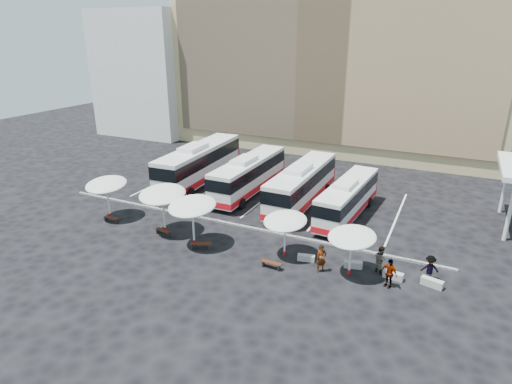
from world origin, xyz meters
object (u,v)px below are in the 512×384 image
at_px(sunshade_1, 162,194).
at_px(passenger_3, 429,268).
at_px(wood_bench_2, 201,245).
at_px(conc_bench_0, 306,258).
at_px(sunshade_4, 352,237).
at_px(bus_3, 348,198).
at_px(conc_bench_2, 393,275).
at_px(bus_1, 249,174).
at_px(sunshade_2, 192,206).
at_px(conc_bench_3, 432,283).
at_px(passenger_0, 321,259).
at_px(bus_0, 200,163).
at_px(passenger_1, 380,259).
at_px(wood_bench_3, 271,264).
at_px(bus_2, 302,184).
at_px(wood_bench_1, 163,231).
at_px(passenger_2, 389,273).
at_px(sunshade_0, 106,185).
at_px(conc_bench_1, 353,265).
at_px(sunshade_3, 285,221).
at_px(wood_bench_0, 112,219).

distance_m(sunshade_1, passenger_3, 19.58).
distance_m(wood_bench_2, conc_bench_0, 7.68).
bearing_deg(passenger_3, sunshade_4, -1.11).
bearing_deg(bus_3, conc_bench_2, -54.72).
distance_m(bus_1, sunshade_2, 11.77).
distance_m(sunshade_2, conc_bench_2, 14.45).
relative_size(conc_bench_3, passenger_0, 0.69).
height_order(sunshade_2, passenger_0, sunshade_2).
height_order(bus_0, passenger_1, bus_0).
relative_size(bus_1, wood_bench_3, 8.23).
bearing_deg(bus_2, passenger_3, -36.44).
relative_size(wood_bench_1, conc_bench_0, 1.25).
height_order(wood_bench_3, passenger_2, passenger_2).
bearing_deg(bus_0, passenger_2, -31.90).
distance_m(bus_0, sunshade_2, 14.21).
bearing_deg(sunshade_0, passenger_2, -1.62).
distance_m(conc_bench_1, passenger_3, 4.75).
distance_m(bus_2, wood_bench_1, 13.20).
relative_size(sunshade_3, conc_bench_1, 2.94).
distance_m(bus_3, wood_bench_2, 13.27).
height_order(sunshade_4, conc_bench_3, sunshade_4).
height_order(bus_3, passenger_1, bus_3).
xyz_separation_m(bus_1, wood_bench_3, (7.74, -12.27, -1.61)).
distance_m(bus_3, sunshade_4, 9.61).
relative_size(sunshade_1, conc_bench_2, 3.42).
xyz_separation_m(sunshade_2, wood_bench_1, (-3.08, 0.32, -2.77)).
relative_size(conc_bench_0, conc_bench_1, 0.97).
relative_size(bus_0, passenger_3, 7.64).
bearing_deg(passenger_2, conc_bench_1, 179.12).
distance_m(conc_bench_2, passenger_3, 2.25).
relative_size(wood_bench_2, passenger_2, 0.83).
bearing_deg(wood_bench_0, sunshade_0, 139.90).
distance_m(wood_bench_2, passenger_3, 15.55).
height_order(bus_1, conc_bench_2, bus_1).
bearing_deg(wood_bench_1, conc_bench_3, 3.97).
xyz_separation_m(sunshade_2, passenger_3, (16.12, 2.23, -2.22)).
distance_m(bus_0, conc_bench_1, 21.45).
relative_size(sunshade_2, passenger_1, 2.07).
bearing_deg(wood_bench_0, wood_bench_1, -1.53).
xyz_separation_m(conc_bench_3, passenger_3, (-0.28, 0.56, 0.64)).
relative_size(sunshade_0, sunshade_4, 1.02).
bearing_deg(passenger_1, bus_3, -27.86).
height_order(sunshade_3, conc_bench_1, sunshade_3).
distance_m(sunshade_1, wood_bench_3, 10.29).
bearing_deg(conc_bench_1, passenger_2, -27.98).
distance_m(sunshade_0, conc_bench_2, 23.47).
relative_size(bus_2, passenger_0, 6.40).
xyz_separation_m(sunshade_3, wood_bench_1, (-9.74, -1.04, -2.34)).
xyz_separation_m(passenger_2, passenger_3, (2.20, 1.76, -0.07)).
distance_m(bus_1, bus_2, 5.69).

